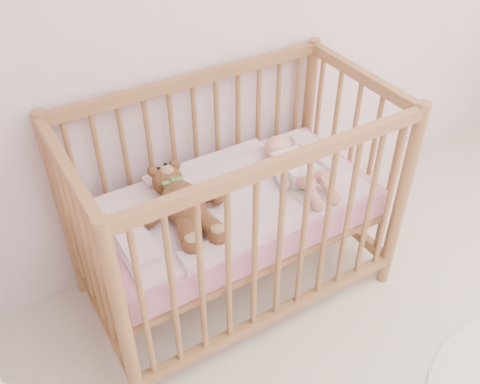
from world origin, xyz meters
TOP-DOWN VIEW (x-y plane):
  - crib at (-0.45, 1.60)m, footprint 1.36×0.76m
  - mattress at (-0.45, 1.60)m, footprint 1.22×0.62m
  - blanket at (-0.45, 1.60)m, footprint 1.10×0.58m
  - baby at (-0.15, 1.58)m, footprint 0.27×0.53m
  - teddy_bear at (-0.70, 1.58)m, footprint 0.40×0.55m

SIDE VIEW (x-z plane):
  - mattress at x=-0.45m, z-range 0.42..0.55m
  - crib at x=-0.45m, z-range 0.00..1.00m
  - blanket at x=-0.45m, z-range 0.53..0.59m
  - baby at x=-0.15m, z-range 0.57..0.70m
  - teddy_bear at x=-0.70m, z-range 0.57..0.72m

